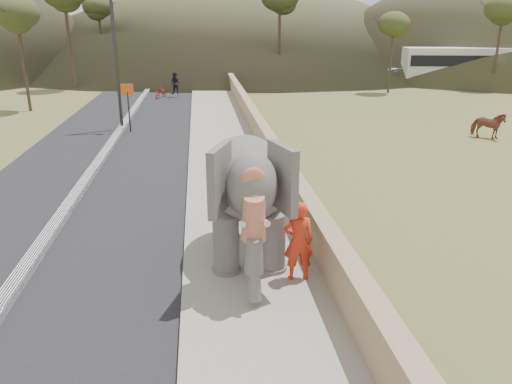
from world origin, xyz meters
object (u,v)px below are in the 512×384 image
at_px(lamppost, 120,31).
at_px(cow, 488,125).
at_px(motorcyclist, 168,88).
at_px(elephant_and_man, 248,195).

relative_size(lamppost, cow, 5.31).
bearing_deg(lamppost, cow, -13.10).
distance_m(cow, motorcyclist, 21.72).
bearing_deg(elephant_and_man, cow, 41.92).
height_order(lamppost, elephant_and_man, lamppost).
distance_m(lamppost, motorcyclist, 11.77).
relative_size(lamppost, elephant_and_man, 1.94).
xyz_separation_m(lamppost, cow, (17.28, -4.02, -4.24)).
bearing_deg(motorcyclist, elephant_and_man, -83.01).
distance_m(lamppost, cow, 18.24).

